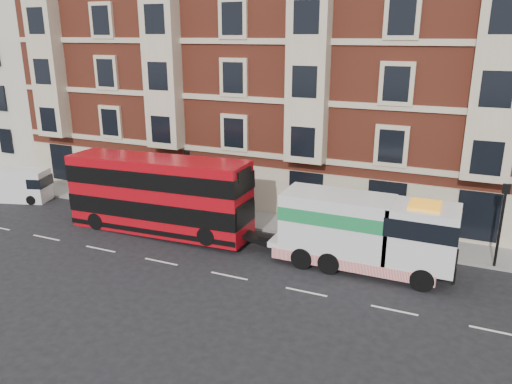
# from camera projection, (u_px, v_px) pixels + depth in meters

# --- Properties ---
(ground) EXTENTS (120.00, 120.00, 0.00)m
(ground) POSITION_uv_depth(u_px,v_px,m) (229.00, 276.00, 24.65)
(ground) COLOR black
(ground) RESTS_ON ground
(sidewalk) EXTENTS (90.00, 3.00, 0.15)m
(sidewalk) POSITION_uv_depth(u_px,v_px,m) (283.00, 224.00, 31.17)
(sidewalk) COLOR slate
(sidewalk) RESTS_ON ground
(victorian_terrace) EXTENTS (45.00, 12.00, 20.40)m
(victorian_terrace) POSITION_uv_depth(u_px,v_px,m) (331.00, 54.00, 34.49)
(victorian_terrace) COLOR brown
(victorian_terrace) RESTS_ON ground
(cream_block) EXTENTS (16.00, 10.00, 16.80)m
(cream_block) POSITION_uv_depth(u_px,v_px,m) (5.00, 69.00, 45.84)
(cream_block) COLOR beige
(cream_block) RESTS_ON ground
(lamp_post_west) EXTENTS (0.35, 0.15, 4.35)m
(lamp_post_west) POSITION_uv_depth(u_px,v_px,m) (188.00, 179.00, 31.55)
(lamp_post_west) COLOR black
(lamp_post_west) RESTS_ON sidewalk
(lamp_post_east) EXTENTS (0.35, 0.15, 4.35)m
(lamp_post_east) POSITION_uv_depth(u_px,v_px,m) (502.00, 219.00, 24.64)
(lamp_post_east) COLOR black
(lamp_post_east) RESTS_ON sidewalk
(double_decker_bus) EXTENTS (11.35, 2.60, 4.59)m
(double_decker_bus) POSITION_uv_depth(u_px,v_px,m) (158.00, 194.00, 29.36)
(double_decker_bus) COLOR #AA0912
(double_decker_bus) RESTS_ON ground
(tow_truck) EXTENTS (9.08, 2.69, 3.79)m
(tow_truck) POSITION_uv_depth(u_px,v_px,m) (361.00, 232.00, 24.86)
(tow_truck) COLOR silver
(tow_truck) RESTS_ON ground
(box_van) EXTENTS (4.67, 2.94, 2.26)m
(box_van) POSITION_uv_depth(u_px,v_px,m) (18.00, 185.00, 35.55)
(box_van) COLOR silver
(box_van) RESTS_ON ground
(pedestrian) EXTENTS (0.75, 0.73, 1.74)m
(pedestrian) POSITION_uv_depth(u_px,v_px,m) (140.00, 189.00, 35.11)
(pedestrian) COLOR #1A2535
(pedestrian) RESTS_ON sidewalk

